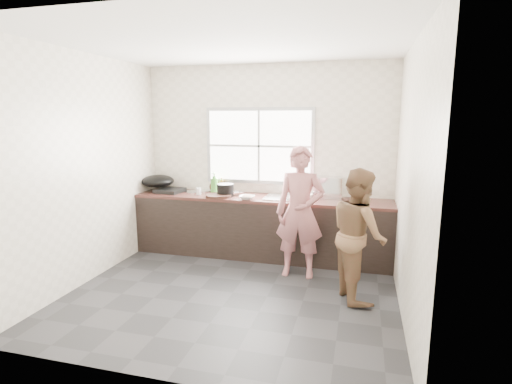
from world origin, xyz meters
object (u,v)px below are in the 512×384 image
(woman, at_px, (300,216))
(cutting_board, at_px, (219,196))
(bowl_crabs, at_px, (303,197))
(wok, at_px, (158,181))
(plate_food, at_px, (220,194))
(pot_lid_right, at_px, (205,191))
(glass_jar, at_px, (199,191))
(burner, at_px, (170,191))
(black_pot, at_px, (225,190))
(bottle_green, at_px, (214,183))
(bottle_brown_short, at_px, (215,185))
(bowl_mince, at_px, (247,197))
(person_side, at_px, (359,234))
(bowl_held, at_px, (292,198))
(pot_lid_left, at_px, (193,192))
(dish_rack, at_px, (328,187))
(bottle_brown_tall, at_px, (222,185))

(woman, distance_m, cutting_board, 1.29)
(bowl_crabs, distance_m, wok, 2.23)
(plate_food, bearing_deg, pot_lid_right, 147.52)
(glass_jar, height_order, burner, glass_jar)
(black_pot, relative_size, bottle_green, 0.78)
(bottle_brown_short, bearing_deg, bowl_mince, -34.79)
(wok, bearing_deg, glass_jar, -9.39)
(person_side, height_order, pot_lid_right, person_side)
(bottle_brown_short, bearing_deg, person_side, -30.73)
(woman, bearing_deg, bowl_held, 110.27)
(woman, distance_m, pot_lid_right, 1.78)
(cutting_board, relative_size, black_pot, 1.49)
(bottle_brown_short, xyz_separation_m, burner, (-0.62, -0.24, -0.07))
(pot_lid_left, bearing_deg, bottle_brown_short, 22.23)
(cutting_board, height_order, dish_rack, dish_rack)
(cutting_board, bearing_deg, bottle_brown_short, 117.58)
(bowl_mince, bearing_deg, burner, 170.91)
(bowl_held, relative_size, pot_lid_right, 0.86)
(dish_rack, height_order, pot_lid_right, dish_rack)
(woman, distance_m, person_side, 0.84)
(bowl_held, height_order, bottle_brown_tall, bottle_brown_tall)
(bowl_held, bearing_deg, cutting_board, -177.08)
(black_pot, xyz_separation_m, bottle_brown_tall, (-0.15, 0.28, 0.02))
(dish_rack, bearing_deg, bottle_green, -178.73)
(bottle_green, distance_m, bottle_brown_short, 0.14)
(bottle_green, bearing_deg, wok, -176.04)
(person_side, bearing_deg, pot_lid_right, 39.72)
(bowl_crabs, xyz_separation_m, bottle_brown_tall, (-1.26, 0.26, 0.07))
(burner, bearing_deg, bowl_mince, -9.09)
(bottle_green, bearing_deg, cutting_board, -59.21)
(bowl_mince, relative_size, glass_jar, 2.10)
(woman, distance_m, pot_lid_left, 1.85)
(bowl_mince, distance_m, black_pot, 0.40)
(bottle_brown_short, bearing_deg, bottle_green, -70.19)
(bottle_brown_tall, distance_m, glass_jar, 0.39)
(bottle_brown_short, bearing_deg, plate_food, -52.36)
(person_side, distance_m, cutting_board, 2.11)
(person_side, bearing_deg, bottle_green, 39.87)
(bowl_mince, relative_size, burner, 0.57)
(person_side, distance_m, wok, 3.17)
(bottle_green, bearing_deg, bottle_brown_tall, 58.47)
(plate_food, distance_m, wok, 1.01)
(bottle_green, bearing_deg, plate_food, -36.04)
(plate_food, relative_size, pot_lid_left, 0.84)
(dish_rack, distance_m, pot_lid_right, 1.85)
(bowl_crabs, height_order, plate_food, bowl_crabs)
(bowl_held, bearing_deg, pot_lid_right, 166.29)
(burner, xyz_separation_m, pot_lid_left, (0.31, 0.12, -0.02))
(pot_lid_left, bearing_deg, pot_lid_right, 41.81)
(woman, relative_size, pot_lid_right, 6.78)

